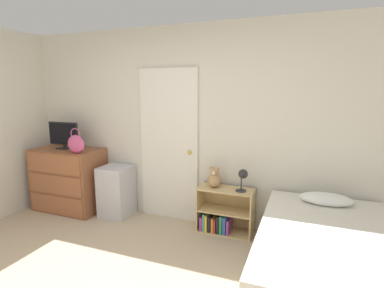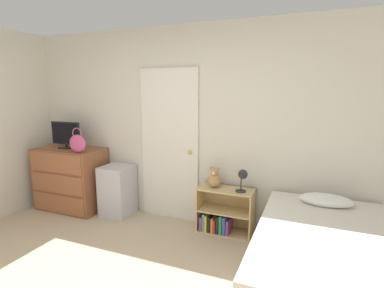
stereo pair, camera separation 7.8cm
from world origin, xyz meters
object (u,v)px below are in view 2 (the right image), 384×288
handbag (78,143)px  desk_lamp (243,176)px  tv (66,134)px  bookshelf (222,215)px  bed (325,263)px  dresser (71,179)px  teddy_bear (214,178)px  storage_bin (118,190)px

handbag → desk_lamp: size_ratio=1.24×
tv → bookshelf: tv is taller
bed → desk_lamp: bearing=140.6°
desk_lamp → handbag: bearing=-173.5°
dresser → desk_lamp: (2.55, 0.07, 0.30)m
teddy_bear → desk_lamp: 0.37m
tv → bookshelf: bearing=2.6°
desk_lamp → storage_bin: bearing=-180.0°
bed → tv: bearing=169.0°
storage_bin → teddy_bear: teddy_bear is taller
storage_bin → handbag: bearing=-150.1°
handbag → desk_lamp: 2.23m
bookshelf → teddy_bear: bearing=-179.1°
teddy_bear → bed: teddy_bear is taller
handbag → teddy_bear: 1.90m
handbag → teddy_bear: bearing=9.1°
dresser → handbag: bearing=-27.6°
storage_bin → desk_lamp: (1.77, 0.00, 0.40)m
desk_lamp → bed: desk_lamp is taller
handbag → bed: 3.23m
tv → desk_lamp: tv is taller
desk_lamp → dresser: bearing=-178.4°
bookshelf → desk_lamp: 0.60m
handbag → bed: bearing=-9.0°
bookshelf → teddy_bear: teddy_bear is taller
tv → dresser: bearing=-11.4°
handbag → bookshelf: bearing=8.7°
bookshelf → bed: bed is taller
dresser → teddy_bear: 2.20m
tv → handbag: size_ratio=1.48×
teddy_bear → desk_lamp: size_ratio=0.95×
teddy_bear → bed: (1.26, -0.78, -0.39)m
tv → storage_bin: bearing=4.1°
teddy_bear → handbag: bearing=-170.9°
desk_lamp → bed: 1.25m
handbag → desk_lamp: bearing=6.5°
handbag → bed: handbag is taller
handbag → dresser: bearing=152.4°
teddy_bear → desk_lamp: bearing=-7.3°
storage_bin → teddy_bear: (1.41, 0.05, 0.32)m
handbag → storage_bin: bearing=29.9°
dresser → bookshelf: dresser is taller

